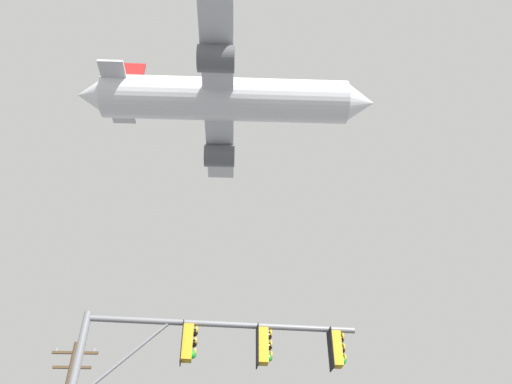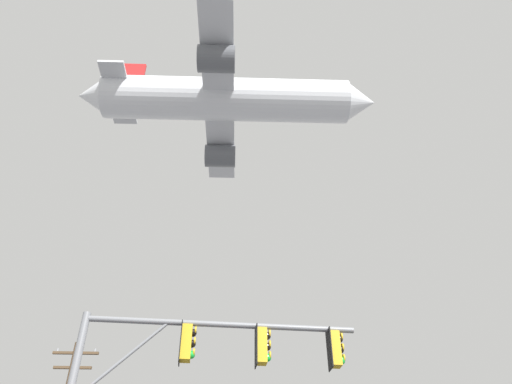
{
  "view_description": "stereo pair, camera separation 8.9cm",
  "coord_description": "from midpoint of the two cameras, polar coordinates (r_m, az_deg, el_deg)",
  "views": [
    {
      "loc": [
        -0.93,
        -4.85,
        1.22
      ],
      "look_at": [
        -0.19,
        14.39,
        15.8
      ],
      "focal_mm": 34.5,
      "sensor_mm": 36.0,
      "label": 1
    },
    {
      "loc": [
        -0.84,
        -4.85,
        1.22
      ],
      "look_at": [
        -0.19,
        14.39,
        15.8
      ],
      "focal_mm": 34.5,
      "sensor_mm": 36.0,
      "label": 2
    }
  ],
  "objects": [
    {
      "name": "airplane",
      "position": [
        44.78,
        -3.57,
        10.59
      ],
      "size": [
        26.52,
        20.49,
        7.28
      ],
      "color": "white"
    },
    {
      "name": "signal_pole_near",
      "position": [
        12.8,
        -7.61,
        -20.0
      ],
      "size": [
        7.02,
        0.84,
        6.32
      ],
      "color": "slate",
      "rests_on": "ground"
    }
  ]
}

